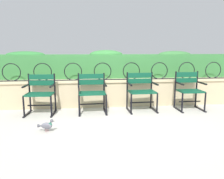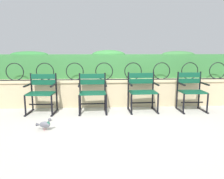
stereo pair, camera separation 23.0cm
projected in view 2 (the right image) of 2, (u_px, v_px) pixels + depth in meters
name	position (u px, v px, depth m)	size (l,w,h in m)	color
ground_plane	(112.00, 117.00, 4.58)	(60.00, 60.00, 0.00)	#BCB7AD
stone_wall	(110.00, 92.00, 5.46)	(7.36, 0.41, 0.65)	#C6B289
iron_arch_fence	(105.00, 72.00, 5.29)	(6.82, 0.02, 0.42)	black
hedge_row	(109.00, 65.00, 5.82)	(7.21, 0.63, 0.71)	#387A3D
park_chair_leftmost	(42.00, 92.00, 4.84)	(0.62, 0.55, 0.85)	#0F4C33
park_chair_centre_left	(93.00, 91.00, 4.90)	(0.63, 0.54, 0.85)	#0F4C33
park_chair_centre_right	(142.00, 90.00, 4.99)	(0.64, 0.54, 0.86)	#0F4C33
park_chair_rightmost	(191.00, 90.00, 5.02)	(0.57, 0.52, 0.87)	#0F4C33
pigeon_near_chairs	(45.00, 124.00, 3.80)	(0.29, 0.13, 0.22)	slate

